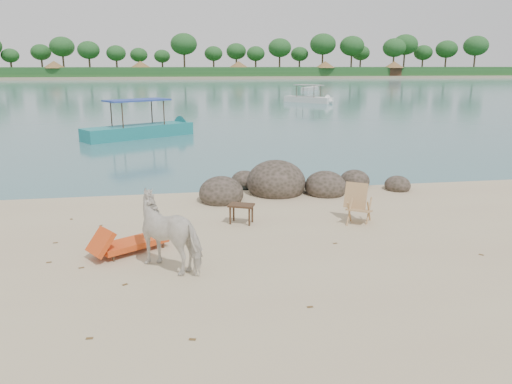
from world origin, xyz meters
TOP-DOWN VIEW (x-y plane):
  - water at (0.00, 90.00)m, footprint 400.00×400.00m
  - far_shore at (0.00, 170.00)m, footprint 420.00×90.00m
  - far_scenery at (0.03, 136.70)m, footprint 420.00×18.00m
  - boulders at (1.41, 5.58)m, footprint 6.40×3.00m
  - cow at (-1.87, 0.45)m, footprint 1.73×1.65m
  - side_table at (-0.26, 2.82)m, footprint 0.68×0.57m
  - lounge_chair at (-2.67, 1.36)m, footprint 1.76×1.42m
  - deck_chair at (2.52, 2.40)m, footprint 0.85×0.86m
  - boat_near at (-3.58, 18.63)m, footprint 6.46×4.75m
  - boat_mid at (12.03, 41.85)m, footprint 4.86×5.42m
  - boat_far at (18.90, 65.98)m, footprint 4.00×4.90m
  - dead_leaves at (-1.68, 0.10)m, footprint 8.66×7.45m

SIDE VIEW (x-z plane):
  - water at x=0.00m, z-range 0.00..0.00m
  - far_shore at x=0.00m, z-range -0.70..0.70m
  - dead_leaves at x=-1.68m, z-range 0.01..0.01m
  - side_table at x=-0.26m, z-range 0.00..0.47m
  - boulders at x=1.41m, z-range -0.41..0.89m
  - lounge_chair at x=-2.67m, z-range 0.00..0.51m
  - boat_far at x=18.90m, z-range 0.00..0.60m
  - deck_chair at x=2.52m, z-range 0.00..0.92m
  - cow at x=-1.87m, z-range 0.00..1.39m
  - boat_mid at x=12.03m, z-range 0.00..2.91m
  - boat_near at x=-3.58m, z-range 0.00..3.24m
  - far_scenery at x=0.03m, z-range -1.61..7.89m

